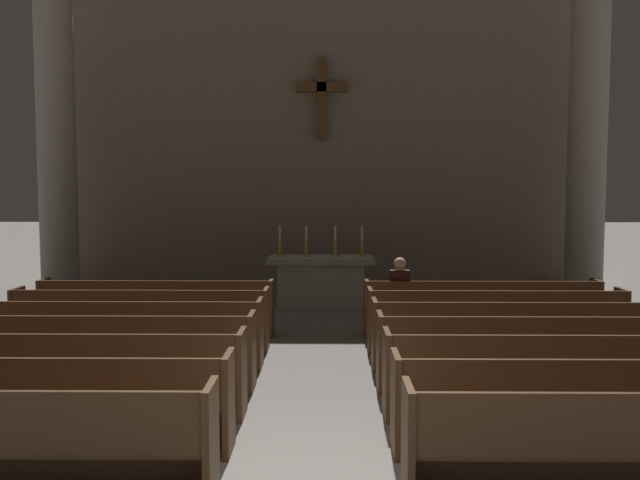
{
  "coord_description": "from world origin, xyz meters",
  "views": [
    {
      "loc": [
        0.15,
        -5.46,
        2.53
      ],
      "look_at": [
        0.0,
        7.71,
        1.46
      ],
      "focal_mm": 39.55,
      "sensor_mm": 36.0,
      "label": 1
    }
  ],
  "objects_px": {
    "pew_right_row_6": "(496,320)",
    "pew_right_row_7": "(481,308)",
    "pew_left_row_2": "(27,402)",
    "candlestick_inner_left": "(306,247)",
    "column_left_third": "(57,142)",
    "pew_left_row_3": "(67,373)",
    "pew_right_row_2": "(599,404)",
    "lone_worshipper": "(399,295)",
    "pew_left_row_4": "(98,351)",
    "pew_right_row_5": "(513,334)",
    "altar": "(321,279)",
    "candlestick_inner_right": "(335,247)",
    "pew_left_row_7": "(157,307)",
    "column_right_third": "(587,142)",
    "pew_right_row_4": "(535,352)",
    "pew_right_row_3": "(563,375)",
    "pew_left_row_5": "(122,333)",
    "candlestick_outer_left": "(280,247)",
    "pew_left_row_6": "(141,319)",
    "candlestick_outer_right": "(362,247)"
  },
  "relations": [
    {
      "from": "pew_left_row_3",
      "to": "pew_right_row_5",
      "type": "relative_size",
      "value": 1.0
    },
    {
      "from": "pew_right_row_7",
      "to": "pew_left_row_3",
      "type": "bearing_deg",
      "value": -142.9
    },
    {
      "from": "column_left_third",
      "to": "pew_left_row_3",
      "type": "bearing_deg",
      "value": -68.71
    },
    {
      "from": "candlestick_inner_right",
      "to": "pew_right_row_4",
      "type": "bearing_deg",
      "value": -68.62
    },
    {
      "from": "altar",
      "to": "candlestick_outer_left",
      "type": "xyz_separation_m",
      "value": [
        -0.85,
        0.0,
        0.68
      ]
    },
    {
      "from": "pew_right_row_7",
      "to": "pew_right_row_2",
      "type": "bearing_deg",
      "value": -90.0
    },
    {
      "from": "pew_right_row_2",
      "to": "lone_worshipper",
      "type": "relative_size",
      "value": 2.91
    },
    {
      "from": "pew_right_row_4",
      "to": "altar",
      "type": "distance_m",
      "value": 6.62
    },
    {
      "from": "pew_left_row_3",
      "to": "column_right_third",
      "type": "xyz_separation_m",
      "value": [
        8.16,
        7.21,
        2.89
      ]
    },
    {
      "from": "pew_left_row_4",
      "to": "pew_right_row_3",
      "type": "height_order",
      "value": "same"
    },
    {
      "from": "pew_left_row_3",
      "to": "pew_right_row_4",
      "type": "bearing_deg",
      "value": 10.71
    },
    {
      "from": "candlestick_inner_left",
      "to": "candlestick_inner_right",
      "type": "distance_m",
      "value": 0.6
    },
    {
      "from": "pew_right_row_2",
      "to": "candlestick_inner_right",
      "type": "bearing_deg",
      "value": 106.36
    },
    {
      "from": "candlestick_inner_left",
      "to": "candlestick_outer_right",
      "type": "bearing_deg",
      "value": 0.0
    },
    {
      "from": "pew_left_row_6",
      "to": "pew_right_row_3",
      "type": "xyz_separation_m",
      "value": [
        5.35,
        -3.03,
        0.0
      ]
    },
    {
      "from": "pew_right_row_6",
      "to": "pew_right_row_7",
      "type": "relative_size",
      "value": 1.0
    },
    {
      "from": "pew_left_row_2",
      "to": "lone_worshipper",
      "type": "xyz_separation_m",
      "value": [
        4.0,
        5.09,
        0.22
      ]
    },
    {
      "from": "pew_right_row_7",
      "to": "altar",
      "type": "bearing_deg",
      "value": 131.44
    },
    {
      "from": "pew_left_row_3",
      "to": "pew_left_row_6",
      "type": "relative_size",
      "value": 1.0
    },
    {
      "from": "pew_right_row_3",
      "to": "pew_left_row_7",
      "type": "bearing_deg",
      "value": 142.9
    },
    {
      "from": "pew_left_row_7",
      "to": "altar",
      "type": "height_order",
      "value": "altar"
    },
    {
      "from": "pew_right_row_2",
      "to": "pew_right_row_7",
      "type": "height_order",
      "value": "same"
    },
    {
      "from": "altar",
      "to": "lone_worshipper",
      "type": "distance_m",
      "value": 3.27
    },
    {
      "from": "column_left_third",
      "to": "column_right_third",
      "type": "relative_size",
      "value": 1.0
    },
    {
      "from": "altar",
      "to": "pew_left_row_6",
      "type": "bearing_deg",
      "value": -123.5
    },
    {
      "from": "pew_right_row_6",
      "to": "pew_right_row_7",
      "type": "bearing_deg",
      "value": 90.0
    },
    {
      "from": "pew_left_row_2",
      "to": "altar",
      "type": "distance_m",
      "value": 8.51
    },
    {
      "from": "pew_left_row_7",
      "to": "altar",
      "type": "distance_m",
      "value": 4.04
    },
    {
      "from": "pew_left_row_4",
      "to": "altar",
      "type": "bearing_deg",
      "value": 66.2
    },
    {
      "from": "pew_right_row_3",
      "to": "candlestick_inner_left",
      "type": "xyz_separation_m",
      "value": [
        -2.97,
        7.07,
        0.73
      ]
    },
    {
      "from": "candlestick_outer_left",
      "to": "pew_right_row_7",
      "type": "bearing_deg",
      "value": -40.68
    },
    {
      "from": "candlestick_inner_right",
      "to": "lone_worshipper",
      "type": "xyz_separation_m",
      "value": [
        1.02,
        -2.99,
        -0.52
      ]
    },
    {
      "from": "pew_left_row_7",
      "to": "pew_left_row_2",
      "type": "bearing_deg",
      "value": -90.0
    },
    {
      "from": "column_right_third",
      "to": "candlestick_inner_left",
      "type": "xyz_separation_m",
      "value": [
        -5.78,
        -0.14,
        -2.16
      ]
    },
    {
      "from": "pew_right_row_3",
      "to": "pew_right_row_7",
      "type": "xyz_separation_m",
      "value": [
        0.0,
        4.04,
        0.0
      ]
    },
    {
      "from": "pew_left_row_3",
      "to": "pew_left_row_7",
      "type": "bearing_deg",
      "value": 90.0
    },
    {
      "from": "pew_right_row_2",
      "to": "candlestick_inner_right",
      "type": "distance_m",
      "value": 8.45
    },
    {
      "from": "pew_right_row_5",
      "to": "pew_right_row_7",
      "type": "distance_m",
      "value": 2.02
    },
    {
      "from": "pew_left_row_6",
      "to": "column_right_third",
      "type": "height_order",
      "value": "column_right_third"
    },
    {
      "from": "altar",
      "to": "candlestick_outer_left",
      "type": "relative_size",
      "value": 3.45
    },
    {
      "from": "pew_left_row_7",
      "to": "pew_right_row_5",
      "type": "distance_m",
      "value": 5.72
    },
    {
      "from": "pew_left_row_7",
      "to": "pew_right_row_3",
      "type": "xyz_separation_m",
      "value": [
        5.35,
        -4.04,
        0.0
      ]
    },
    {
      "from": "pew_right_row_7",
      "to": "candlestick_inner_right",
      "type": "xyz_separation_m",
      "value": [
        -2.37,
        3.03,
        0.73
      ]
    },
    {
      "from": "candlestick_outer_left",
      "to": "pew_left_row_6",
      "type": "bearing_deg",
      "value": -114.29
    },
    {
      "from": "pew_left_row_2",
      "to": "candlestick_inner_left",
      "type": "height_order",
      "value": "candlestick_inner_left"
    },
    {
      "from": "column_right_third",
      "to": "pew_left_row_5",
      "type": "bearing_deg",
      "value": -147.52
    },
    {
      "from": "candlestick_outer_left",
      "to": "candlestick_inner_right",
      "type": "distance_m",
      "value": 1.15
    },
    {
      "from": "pew_left_row_5",
      "to": "pew_left_row_6",
      "type": "height_order",
      "value": "same"
    },
    {
      "from": "pew_left_row_4",
      "to": "pew_right_row_2",
      "type": "relative_size",
      "value": 1.0
    },
    {
      "from": "pew_left_row_2",
      "to": "pew_right_row_7",
      "type": "bearing_deg",
      "value": 43.39
    }
  ]
}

